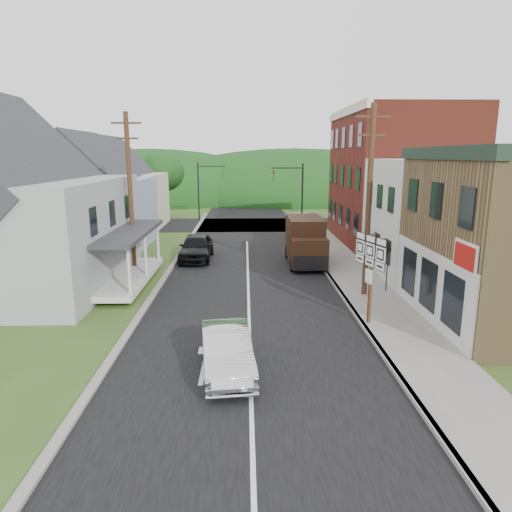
{
  "coord_description": "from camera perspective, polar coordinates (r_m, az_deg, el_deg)",
  "views": [
    {
      "loc": [
        -0.14,
        -17.53,
        6.72
      ],
      "look_at": [
        0.35,
        2.84,
        2.2
      ],
      "focal_mm": 32.0,
      "sensor_mm": 36.0,
      "label": 1
    }
  ],
  "objects": [
    {
      "name": "forested_ridge",
      "position": [
        72.84,
        -1.27,
        7.22
      ],
      "size": [
        90.0,
        30.0,
        16.0
      ],
      "primitive_type": "ellipsoid",
      "color": "#103611",
      "rests_on": "ground"
    },
    {
      "name": "tree_left_c",
      "position": [
        42.01,
        -28.52,
        9.96
      ],
      "size": [
        5.8,
        5.8,
        8.41
      ],
      "color": "#382616",
      "rests_on": "ground"
    },
    {
      "name": "ground",
      "position": [
        18.78,
        -0.86,
        -8.46
      ],
      "size": [
        120.0,
        120.0,
        0.0
      ],
      "primitive_type": "plane",
      "color": "#2D4719",
      "rests_on": "ground"
    },
    {
      "name": "storefront_red",
      "position": [
        36.42,
        17.16,
        9.26
      ],
      "size": [
        8.0,
        12.0,
        10.0
      ],
      "primitive_type": "cube",
      "color": "maroon",
      "rests_on": "ground"
    },
    {
      "name": "cross_road",
      "position": [
        45.04,
        -1.19,
        3.93
      ],
      "size": [
        60.0,
        9.0,
        0.02
      ],
      "primitive_type": "cube",
      "color": "black",
      "rests_on": "ground"
    },
    {
      "name": "dark_sedan",
      "position": [
        29.98,
        -7.47,
        1.09
      ],
      "size": [
        2.05,
        4.94,
        1.67
      ],
      "primitive_type": "imported",
      "rotation": [
        0.0,
        0.0,
        -0.01
      ],
      "color": "black",
      "rests_on": "ground"
    },
    {
      "name": "house_gray",
      "position": [
        26.47,
        -28.13,
        5.65
      ],
      "size": [
        10.2,
        12.24,
        8.35
      ],
      "color": "#95979A",
      "rests_on": "ground"
    },
    {
      "name": "traffic_signal_left",
      "position": [
        48.3,
        -6.39,
        8.92
      ],
      "size": [
        2.87,
        0.2,
        6.0
      ],
      "color": "black",
      "rests_on": "ground"
    },
    {
      "name": "utility_pole_left",
      "position": [
        26.39,
        -15.45,
        7.58
      ],
      "size": [
        1.6,
        0.26,
        9.0
      ],
      "color": "#472D19",
      "rests_on": "ground"
    },
    {
      "name": "warning_sign",
      "position": [
        23.1,
        16.09,
        -0.42
      ],
      "size": [
        0.28,
        0.64,
        2.5
      ],
      "rotation": [
        0.0,
        0.0,
        0.39
      ],
      "color": "black",
      "rests_on": "sidewalk_right"
    },
    {
      "name": "curb_left",
      "position": [
        26.77,
        -11.03,
        -2.13
      ],
      "size": [
        0.3,
        55.0,
        0.12
      ],
      "primitive_type": "cube",
      "color": "slate",
      "rests_on": "ground"
    },
    {
      "name": "house_cream",
      "position": [
        45.09,
        -16.13,
        8.18
      ],
      "size": [
        7.14,
        8.16,
        7.28
      ],
      "color": "beige",
      "rests_on": "ground"
    },
    {
      "name": "utility_pole_right",
      "position": [
        21.9,
        13.93,
        6.74
      ],
      "size": [
        1.6,
        0.26,
        9.0
      ],
      "color": "#472D19",
      "rests_on": "ground"
    },
    {
      "name": "curb_right",
      "position": [
        26.8,
        8.76,
        -2.0
      ],
      "size": [
        0.2,
        55.0,
        0.15
      ],
      "primitive_type": "cube",
      "color": "slate",
      "rests_on": "ground"
    },
    {
      "name": "storefront_white",
      "position": [
        27.74,
        23.06,
        4.33
      ],
      "size": [
        8.0,
        7.0,
        6.5
      ],
      "primitive_type": "cube",
      "color": "silver",
      "rests_on": "ground"
    },
    {
      "name": "silver_sedan",
      "position": [
        14.7,
        -3.71,
        -11.69
      ],
      "size": [
        1.98,
        4.4,
        1.4
      ],
      "primitive_type": "imported",
      "rotation": [
        0.0,
        0.0,
        0.12
      ],
      "color": "silver",
      "rests_on": "ground"
    },
    {
      "name": "sidewalk_right",
      "position": [
        27.07,
        11.57,
        -1.96
      ],
      "size": [
        2.8,
        55.0,
        0.15
      ],
      "primitive_type": "cube",
      "color": "slate",
      "rests_on": "ground"
    },
    {
      "name": "delivery_van",
      "position": [
        28.54,
        6.19,
        1.84
      ],
      "size": [
        2.2,
        5.23,
        2.91
      ],
      "rotation": [
        0.0,
        0.0,
        -0.01
      ],
      "color": "black",
      "rests_on": "ground"
    },
    {
      "name": "traffic_signal_right",
      "position": [
        41.38,
        4.84,
        8.36
      ],
      "size": [
        2.87,
        0.2,
        6.0
      ],
      "color": "black",
      "rests_on": "ground"
    },
    {
      "name": "tree_left_d",
      "position": [
        50.35,
        -11.7,
        10.17
      ],
      "size": [
        4.8,
        4.8,
        6.94
      ],
      "color": "#382616",
      "rests_on": "ground"
    },
    {
      "name": "road",
      "position": [
        28.34,
        -1.05,
        -1.21
      ],
      "size": [
        9.0,
        90.0,
        0.02
      ],
      "primitive_type": "cube",
      "color": "black",
      "rests_on": "ground"
    },
    {
      "name": "route_sign_cluster",
      "position": [
        18.38,
        14.11,
        -1.18
      ],
      "size": [
        0.66,
        2.0,
        3.62
      ],
      "rotation": [
        0.0,
        0.0,
        0.29
      ],
      "color": "#472D19",
      "rests_on": "sidewalk_right"
    },
    {
      "name": "house_blue",
      "position": [
        36.33,
        -18.91,
        7.06
      ],
      "size": [
        7.14,
        8.16,
        7.28
      ],
      "color": "#8191B0",
      "rests_on": "ground"
    }
  ]
}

